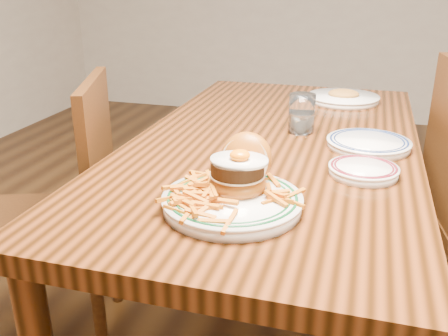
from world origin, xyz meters
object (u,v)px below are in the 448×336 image
(chair_left, at_px, (65,210))
(main_plate, at_px, (235,189))
(table, at_px, (274,166))
(side_plate, at_px, (364,170))

(chair_left, relative_size, main_plate, 2.94)
(table, height_order, main_plate, main_plate)
(chair_left, xyz_separation_m, main_plate, (0.66, -0.31, 0.29))
(side_plate, bearing_deg, chair_left, 155.11)
(main_plate, bearing_deg, chair_left, 156.55)
(table, bearing_deg, chair_left, -165.38)
(table, height_order, side_plate, side_plate)
(chair_left, height_order, side_plate, chair_left)
(chair_left, bearing_deg, main_plate, -45.85)
(table, height_order, chair_left, chair_left)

